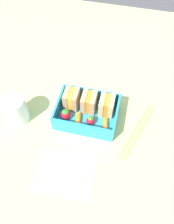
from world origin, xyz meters
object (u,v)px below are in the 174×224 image
folded_napkin (65,173)px  sandwich_center (107,106)px  carrot_stick_left (105,126)px  strawberry_left (66,114)px  drinking_glass (16,110)px  chopstick_pair (138,130)px  strawberry_far_left (91,120)px  sandwich_center_left (89,102)px  carrot_stick_far_left (78,120)px  sandwich_left (72,99)px

folded_napkin → sandwich_center: bearing=71.8°
carrot_stick_left → folded_napkin: size_ratio=0.34×
strawberry_left → folded_napkin: strawberry_left is taller
carrot_stick_left → drinking_glass: 25.48cm
sandwich_center → strawberry_left: sandwich_center is taller
strawberry_left → chopstick_pair: bearing=2.7°
strawberry_far_left → chopstick_pair: (13.46, 1.09, -2.20)cm
sandwich_center_left → strawberry_left: sandwich_center_left is taller
sandwich_center_left → chopstick_pair: size_ratio=0.31×
sandwich_center_left → folded_napkin: (-1.49, -20.14, -4.00)cm
sandwich_center → carrot_stick_far_left: (-7.10, -5.35, -2.23)cm
sandwich_center → carrot_stick_left: (0.80, -5.41, -2.28)cm
sandwich_center_left → chopstick_pair: sandwich_center_left is taller
sandwich_center_left → folded_napkin: bearing=-94.2°
strawberry_left → carrot_stick_left: strawberry_left is taller
strawberry_far_left → carrot_stick_left: 4.46cm
drinking_glass → folded_napkin: bearing=-35.8°
sandwich_center_left → carrot_stick_left: bearing=-42.4°
strawberry_left → chopstick_pair: (20.74, 0.97, -2.45)cm
strawberry_far_left → folded_napkin: strawberry_far_left is taller
sandwich_center → strawberry_far_left: (-3.57, -4.76, -1.65)cm
sandwich_center → strawberry_left: (-10.85, -4.64, -1.39)cm
chopstick_pair → drinking_glass: bearing=-174.1°
sandwich_center → carrot_stick_left: size_ratio=1.21×
strawberry_far_left → drinking_glass: size_ratio=0.36×
sandwich_left → strawberry_left: size_ratio=1.68×
drinking_glass → folded_napkin: drinking_glass is taller
sandwich_left → strawberry_far_left: size_ratio=1.96×
sandwich_left → carrot_stick_far_left: size_ratio=1.31×
sandwich_left → carrot_stick_left: size_ratio=1.21×
carrot_stick_far_left → carrot_stick_left: bearing=-0.4°
sandwich_center_left → carrot_stick_far_left: (-1.97, -5.35, -2.23)cm
sandwich_center → carrot_stick_left: sandwich_center is taller
strawberry_far_left → carrot_stick_left: (4.36, -0.65, -0.63)cm
sandwich_left → carrot_stick_left: (11.07, -5.41, -2.28)cm
sandwich_left → carrot_stick_left: bearing=-26.1°
sandwich_left → sandwich_center_left: same height
carrot_stick_far_left → folded_napkin: bearing=-88.1°
sandwich_left → sandwich_center: bearing=0.0°
drinking_glass → folded_napkin: 22.43cm
sandwich_left → sandwich_center_left: 5.13cm
drinking_glass → sandwich_center: bearing=16.4°
sandwich_left → drinking_glass: 15.97cm
strawberry_left → sandwich_center_left: bearing=39.1°
sandwich_left → carrot_stick_far_left: (3.16, -5.35, -2.23)cm
sandwich_center_left → sandwich_center: same height
strawberry_far_left → folded_napkin: bearing=-101.2°
carrot_stick_left → drinking_glass: bearing=-175.9°
strawberry_left → carrot_stick_far_left: 3.90cm
sandwich_center_left → chopstick_pair: bearing=-13.7°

